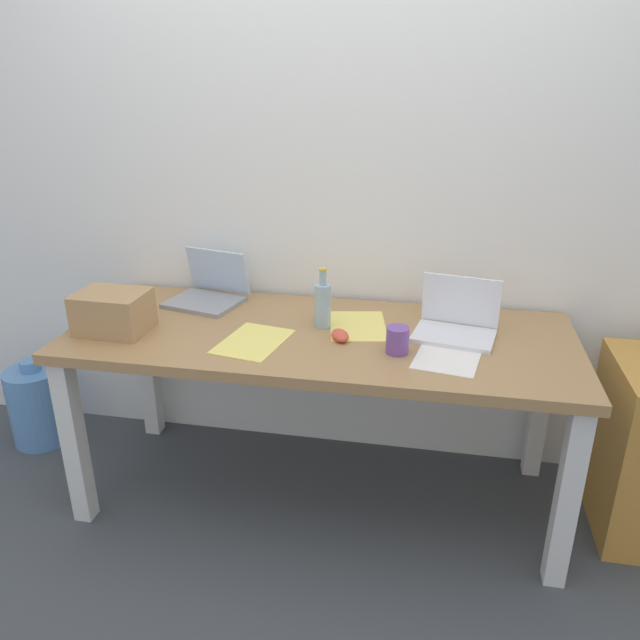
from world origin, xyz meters
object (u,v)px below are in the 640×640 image
(beer_bottle, at_px, (322,304))
(cardboard_box, at_px, (113,312))
(laptop_left, at_px, (208,292))
(laptop_right, at_px, (456,324))
(desk, at_px, (320,354))
(coffee_mug, at_px, (397,340))
(computer_mouse, at_px, (340,335))
(water_cooler_jug, at_px, (38,405))

(beer_bottle, relative_size, cardboard_box, 0.92)
(laptop_left, bearing_deg, laptop_right, -8.96)
(desk, distance_m, laptop_right, 0.52)
(coffee_mug, bearing_deg, laptop_left, 156.55)
(computer_mouse, bearing_deg, desk, 123.47)
(beer_bottle, height_order, coffee_mug, beer_bottle)
(desk, bearing_deg, water_cooler_jug, 173.88)
(laptop_left, relative_size, cardboard_box, 1.32)
(desk, bearing_deg, cardboard_box, -170.37)
(laptop_right, xyz_separation_m, water_cooler_jug, (-1.88, 0.08, -0.59))
(coffee_mug, bearing_deg, laptop_right, 43.94)
(beer_bottle, xyz_separation_m, cardboard_box, (-0.76, -0.19, -0.02))
(laptop_left, height_order, water_cooler_jug, laptop_left)
(cardboard_box, bearing_deg, beer_bottle, 13.82)
(beer_bottle, xyz_separation_m, coffee_mug, (0.30, -0.18, -0.04))
(water_cooler_jug, bearing_deg, cardboard_box, -24.20)
(desk, height_order, beer_bottle, beer_bottle)
(computer_mouse, relative_size, cardboard_box, 0.39)
(computer_mouse, xyz_separation_m, cardboard_box, (-0.85, -0.08, 0.06))
(water_cooler_jug, bearing_deg, coffee_mug, -9.21)
(computer_mouse, bearing_deg, water_cooler_jug, 147.11)
(cardboard_box, distance_m, coffee_mug, 1.06)
(desk, height_order, laptop_left, laptop_left)
(water_cooler_jug, bearing_deg, desk, -6.12)
(cardboard_box, bearing_deg, coffee_mug, 0.29)
(beer_bottle, distance_m, computer_mouse, 0.16)
(desk, distance_m, water_cooler_jug, 1.46)
(laptop_left, height_order, coffee_mug, laptop_left)
(coffee_mug, bearing_deg, beer_bottle, 148.78)
(water_cooler_jug, bearing_deg, computer_mouse, -7.76)
(desk, height_order, coffee_mug, coffee_mug)
(desk, relative_size, laptop_left, 5.61)
(laptop_left, xyz_separation_m, cardboard_box, (-0.24, -0.36, 0.03))
(laptop_right, height_order, beer_bottle, beer_bottle)
(laptop_right, relative_size, coffee_mug, 3.39)
(laptop_right, xyz_separation_m, coffee_mug, (-0.20, -0.19, 0.00))
(beer_bottle, distance_m, water_cooler_jug, 1.52)
(laptop_right, bearing_deg, desk, -171.89)
(computer_mouse, height_order, coffee_mug, coffee_mug)
(laptop_left, distance_m, beer_bottle, 0.55)
(beer_bottle, relative_size, water_cooler_jug, 0.56)
(laptop_left, bearing_deg, cardboard_box, -123.32)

